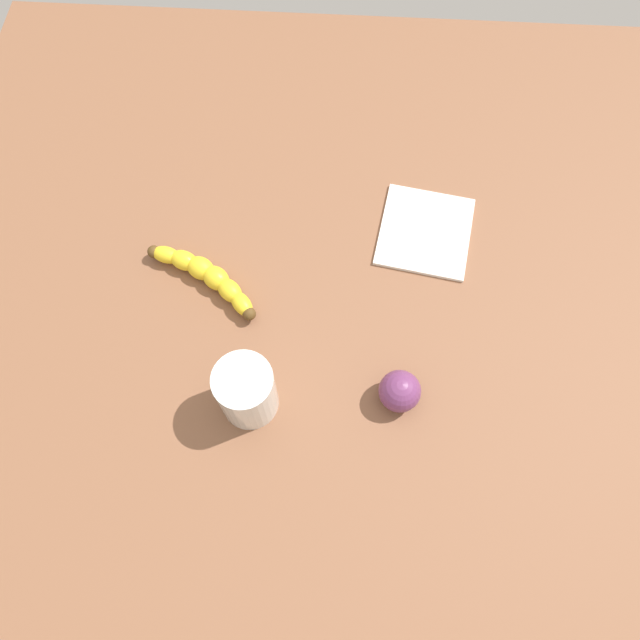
% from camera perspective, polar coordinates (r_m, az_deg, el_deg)
% --- Properties ---
extents(wooden_tabletop, '(1.20, 1.20, 0.03)m').
position_cam_1_polar(wooden_tabletop, '(0.88, -1.65, 1.59)').
color(wooden_tabletop, brown).
rests_on(wooden_tabletop, ground).
extents(banana, '(0.12, 0.17, 0.03)m').
position_cam_1_polar(banana, '(0.88, -11.02, 4.26)').
color(banana, yellow).
rests_on(banana, wooden_tabletop).
extents(smoothie_glass, '(0.08, 0.08, 0.10)m').
position_cam_1_polar(smoothie_glass, '(0.77, -7.12, -6.99)').
color(smoothie_glass, silver).
rests_on(smoothie_glass, wooden_tabletop).
extents(plum_fruit, '(0.06, 0.06, 0.06)m').
position_cam_1_polar(plum_fruit, '(0.79, 7.76, -6.87)').
color(plum_fruit, '#6B3360').
rests_on(plum_fruit, wooden_tabletop).
extents(folded_napkin, '(0.17, 0.16, 0.01)m').
position_cam_1_polar(folded_napkin, '(0.93, 10.19, 8.48)').
color(folded_napkin, white).
rests_on(folded_napkin, wooden_tabletop).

